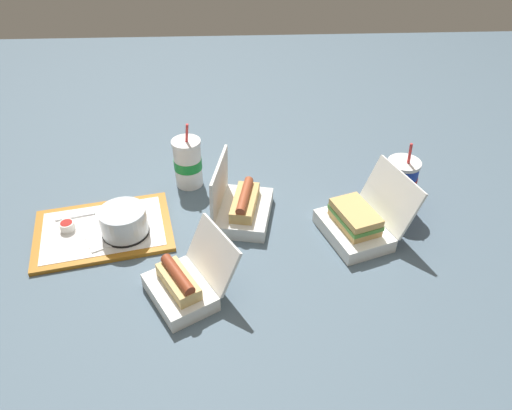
# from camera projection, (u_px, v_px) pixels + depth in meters

# --- Properties ---
(ground_plane) EXTENTS (3.20, 3.20, 0.00)m
(ground_plane) POSITION_uv_depth(u_px,v_px,m) (242.00, 228.00, 1.40)
(ground_plane) COLOR #4C6070
(food_tray) EXTENTS (0.42, 0.33, 0.01)m
(food_tray) POSITION_uv_depth(u_px,v_px,m) (103.00, 231.00, 1.38)
(food_tray) COLOR #A56619
(food_tray) RESTS_ON ground_plane
(cake_container) EXTENTS (0.13, 0.13, 0.08)m
(cake_container) POSITION_uv_depth(u_px,v_px,m) (124.00, 222.00, 1.34)
(cake_container) COLOR black
(cake_container) RESTS_ON food_tray
(ketchup_cup) EXTENTS (0.04, 0.04, 0.02)m
(ketchup_cup) POSITION_uv_depth(u_px,v_px,m) (67.00, 225.00, 1.37)
(ketchup_cup) COLOR white
(ketchup_cup) RESTS_ON food_tray
(napkin_stack) EXTENTS (0.13, 0.13, 0.00)m
(napkin_stack) POSITION_uv_depth(u_px,v_px,m) (105.00, 236.00, 1.35)
(napkin_stack) COLOR white
(napkin_stack) RESTS_ON food_tray
(plastic_fork) EXTENTS (0.11, 0.04, 0.00)m
(plastic_fork) POSITION_uv_depth(u_px,v_px,m) (75.00, 216.00, 1.42)
(plastic_fork) COLOR white
(plastic_fork) RESTS_ON food_tray
(clamshell_hotdog_left) EXTENTS (0.18, 0.23, 0.18)m
(clamshell_hotdog_left) POSITION_uv_depth(u_px,v_px,m) (242.00, 206.00, 1.41)
(clamshell_hotdog_left) COLOR white
(clamshell_hotdog_left) RESTS_ON ground_plane
(clamshell_sandwich_center) EXTENTS (0.26, 0.26, 0.18)m
(clamshell_sandwich_center) POSITION_uv_depth(u_px,v_px,m) (358.00, 222.00, 1.35)
(clamshell_sandwich_center) COLOR white
(clamshell_sandwich_center) RESTS_ON ground_plane
(clamshell_hotdog_right) EXTENTS (0.25, 0.24, 0.15)m
(clamshell_hotdog_right) POSITION_uv_depth(u_px,v_px,m) (184.00, 284.00, 1.17)
(clamshell_hotdog_right) COLOR white
(clamshell_hotdog_right) RESTS_ON ground_plane
(soda_cup_center) EXTENTS (0.09, 0.09, 0.22)m
(soda_cup_center) POSITION_uv_depth(u_px,v_px,m) (188.00, 163.00, 1.53)
(soda_cup_center) COLOR white
(soda_cup_center) RESTS_ON ground_plane
(soda_cup_right) EXTENTS (0.09, 0.09, 0.22)m
(soda_cup_right) POSITION_uv_depth(u_px,v_px,m) (400.00, 184.00, 1.42)
(soda_cup_right) COLOR #1938B7
(soda_cup_right) RESTS_ON ground_plane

